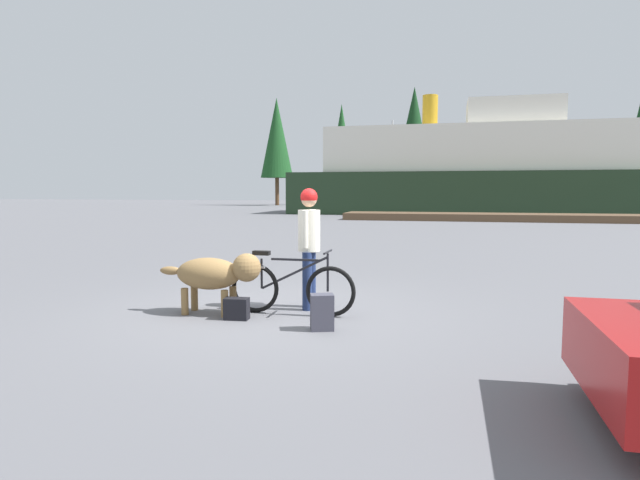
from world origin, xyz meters
The scene contains 12 objects.
ground_plane centered at (0.00, 0.00, 0.00)m, with size 160.00×160.00×0.00m, color slate.
bicycle centered at (0.33, -0.05, 0.38)m, with size 1.78×0.44×0.90m.
person_cyclist centered at (0.48, 0.36, 1.05)m, with size 0.32×0.53×1.74m.
dog centered at (-0.69, -0.27, 0.57)m, with size 1.50×0.52×0.86m.
backpack centered at (0.94, -0.75, 0.22)m, with size 0.28×0.20×0.45m, color #3F3F4C.
handbag_pannier centered at (-0.29, -0.50, 0.14)m, with size 0.32×0.18×0.29m, color black.
dock_pier centered at (6.05, 24.49, 0.20)m, with size 19.15×2.92×0.40m, color brown.
ferry_boat centered at (4.20, 33.00, 3.01)m, with size 26.01×7.38×8.59m.
sailboat_moored centered at (-2.32, 38.36, 0.50)m, with size 6.67×1.87×7.59m.
pine_tree_far_left centered at (-16.71, 50.92, 7.61)m, with size 3.70×3.70×12.12m.
pine_tree_center centered at (-1.38, 51.43, 7.99)m, with size 4.01×4.01×12.75m.
pine_tree_mid_back centered at (-9.93, 54.50, 7.13)m, with size 3.05×3.05×11.74m.
Camera 1 is at (2.42, -6.95, 1.71)m, focal length 29.68 mm.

